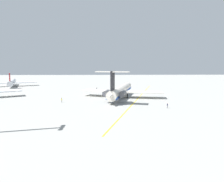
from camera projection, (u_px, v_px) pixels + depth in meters
name	position (u px, v px, depth m)	size (l,w,h in m)	color
ground	(139.00, 95.00, 93.51)	(385.17, 385.17, 0.00)	#9E9E99
main_jetliner	(120.00, 90.00, 85.97)	(41.37, 37.05, 12.25)	silver
airliner_mid_right	(12.00, 82.00, 132.54)	(30.74, 30.91, 9.50)	silver
ground_crew_near_nose	(97.00, 88.00, 112.90)	(0.28, 0.39, 1.72)	black
ground_crew_near_tail	(62.00, 100.00, 75.45)	(0.46, 0.29, 1.80)	black
ground_crew_portside	(167.00, 105.00, 65.51)	(0.42, 0.29, 1.79)	black
safety_cone_nose	(105.00, 90.00, 111.45)	(0.40, 0.40, 0.55)	#EA590F
taxiway_centreline	(139.00, 97.00, 87.80)	(101.49, 0.36, 0.01)	gold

